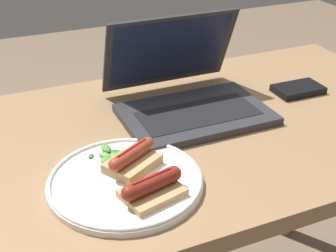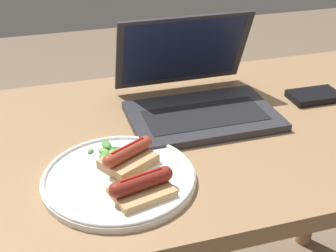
{
  "view_description": "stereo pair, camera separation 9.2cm",
  "coord_description": "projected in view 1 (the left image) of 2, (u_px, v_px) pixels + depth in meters",
  "views": [
    {
      "loc": [
        -0.33,
        -0.81,
        1.21
      ],
      "look_at": [
        -0.01,
        -0.07,
        0.76
      ],
      "focal_mm": 50.0,
      "sensor_mm": 36.0,
      "label": 1
    },
    {
      "loc": [
        -0.24,
        -0.84,
        1.21
      ],
      "look_at": [
        -0.01,
        -0.07,
        0.76
      ],
      "focal_mm": 50.0,
      "sensor_mm": 36.0,
      "label": 2
    }
  ],
  "objects": [
    {
      "name": "laptop",
      "position": [
        188.0,
        95.0,
        1.09
      ],
      "size": [
        0.33,
        0.3,
        0.21
      ],
      "color": "#2D2D33",
      "rests_on": "desk"
    },
    {
      "name": "desk",
      "position": [
        159.0,
        167.0,
        1.05
      ],
      "size": [
        1.37,
        0.67,
        0.7
      ],
      "color": "#93704C",
      "rests_on": "ground_plane"
    },
    {
      "name": "external_drive",
      "position": [
        298.0,
        89.0,
        1.19
      ],
      "size": [
        0.12,
        0.08,
        0.02
      ],
      "rotation": [
        0.0,
        0.0,
        -0.02
      ],
      "color": "black",
      "rests_on": "desk"
    },
    {
      "name": "salad_pile",
      "position": [
        109.0,
        154.0,
        0.91
      ],
      "size": [
        0.08,
        0.07,
        0.01
      ],
      "color": "#4C8E3D",
      "rests_on": "plate"
    },
    {
      "name": "sausage_toast_left",
      "position": [
        132.0,
        160.0,
        0.87
      ],
      "size": [
        0.12,
        0.11,
        0.05
      ],
      "rotation": [
        0.0,
        0.0,
        0.52
      ],
      "color": "tan",
      "rests_on": "plate"
    },
    {
      "name": "plate",
      "position": [
        125.0,
        181.0,
        0.84
      ],
      "size": [
        0.28,
        0.28,
        0.02
      ],
      "color": "white",
      "rests_on": "desk"
    },
    {
      "name": "sausage_toast_middle",
      "position": [
        152.0,
        188.0,
        0.79
      ],
      "size": [
        0.12,
        0.1,
        0.04
      ],
      "rotation": [
        0.0,
        0.0,
        0.24
      ],
      "color": "tan",
      "rests_on": "plate"
    }
  ]
}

